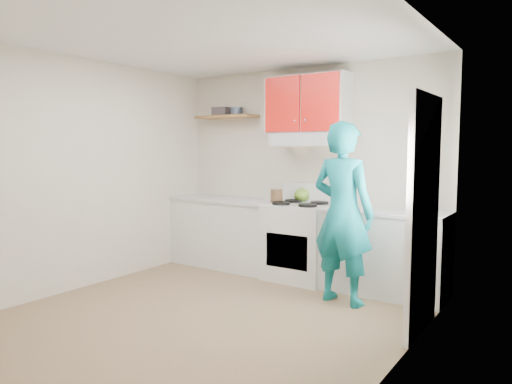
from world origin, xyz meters
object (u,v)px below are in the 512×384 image
Objects in this scene: tin at (236,111)px; kettle at (302,195)px; stove at (300,242)px; person at (343,213)px; crock at (277,197)px.

tin is 0.81× the size of kettle.
stove is 1.97m from tin.
stove is 1.06m from person.
tin is 1.46m from kettle.
stove is 0.63m from crock.
kettle is (0.98, 0.05, -1.08)m from tin.
kettle is 0.11× the size of person.
person is at bearing -20.78° from tin.
person is (1.87, -0.71, -1.16)m from tin.
person is (0.78, -0.53, 0.47)m from stove.
kettle is at bearing -33.24° from person.
tin reaches higher than crock.
kettle is (-0.10, 0.23, 0.55)m from stove.
stove is at bearing -78.99° from kettle.
person is at bearing -25.55° from crock.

